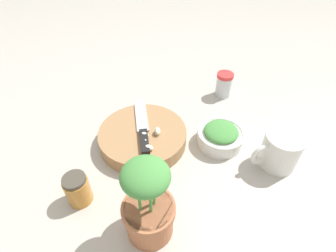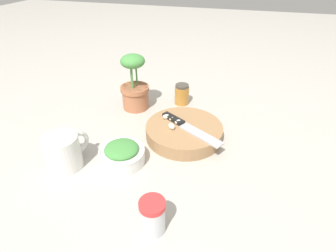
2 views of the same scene
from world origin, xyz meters
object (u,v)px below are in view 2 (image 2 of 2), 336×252
chef_knife (187,127)px  spice_jar (153,216)px  cutting_board (184,131)px  honey_jar (182,94)px  potted_herb (135,87)px  garlic_cloves (172,121)px  herb_bowl (122,154)px  coffee_mug (64,152)px

chef_knife → spice_jar: 0.35m
cutting_board → honey_jar: size_ratio=3.08×
potted_herb → honey_jar: bearing=-63.0°
chef_knife → potted_herb: 0.28m
honey_jar → cutting_board: bearing=-164.4°
cutting_board → spice_jar: bearing=-177.5°
garlic_cloves → chef_knife: bearing=-102.6°
chef_knife → spice_jar: (-0.35, -0.00, -0.00)m
honey_jar → potted_herb: bearing=117.0°
spice_jar → potted_herb: bearing=25.9°
honey_jar → herb_bowl: bearing=168.5°
garlic_cloves → coffee_mug: (-0.23, 0.24, -0.00)m
potted_herb → chef_knife: bearing=-122.2°
spice_jar → herb_bowl: bearing=40.1°
chef_knife → garlic_cloves: size_ratio=2.66×
garlic_cloves → potted_herb: potted_herb is taller
cutting_board → chef_knife: 0.03m
chef_knife → garlic_cloves: bearing=-72.2°
coffee_mug → cutting_board: bearing=-51.6°
potted_herb → coffee_mug: bearing=170.4°
chef_knife → garlic_cloves: garlic_cloves is taller
spice_jar → coffee_mug: (0.13, 0.30, 0.01)m
herb_bowl → spice_jar: spice_jar is taller
herb_bowl → coffee_mug: (-0.06, 0.15, 0.02)m
chef_knife → honey_jar: bearing=-132.2°
chef_knife → honey_jar: (0.23, 0.07, -0.01)m
chef_knife → honey_jar: honey_jar is taller
herb_bowl → potted_herb: (0.31, 0.08, 0.06)m
coffee_mug → honey_jar: 0.50m
potted_herb → herb_bowl: bearing=-164.8°
coffee_mug → potted_herb: 0.37m
honey_jar → potted_herb: potted_herb is taller
garlic_cloves → honey_jar: (0.22, 0.02, -0.01)m
coffee_mug → potted_herb: (0.37, -0.06, 0.04)m
cutting_board → potted_herb: potted_herb is taller
spice_jar → honey_jar: spice_jar is taller
honey_jar → potted_herb: size_ratio=0.38×
cutting_board → garlic_cloves: 0.05m
garlic_cloves → herb_bowl: size_ratio=0.62×
cutting_board → honey_jar: 0.23m
cutting_board → coffee_mug: (-0.23, 0.29, 0.03)m
herb_bowl → coffee_mug: coffee_mug is taller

